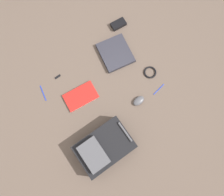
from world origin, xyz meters
The scene contains 10 objects.
ground_plane centered at (0.00, 0.00, 0.00)m, with size 3.71×3.71×0.00m, color brown.
backpack centered at (0.32, -0.31, 0.08)m, with size 0.30×0.43×0.18m.
laptop centered at (-0.29, 0.27, 0.02)m, with size 0.35×0.32×0.03m.
book_comic centered at (-0.15, -0.21, 0.01)m, with size 0.21×0.30×0.02m.
computer_mouse centered at (0.19, 0.16, 0.02)m, with size 0.07×0.11×0.03m, color #4C4C51.
cable_coil centered at (0.04, 0.41, 0.01)m, with size 0.11×0.11×0.01m, color black.
power_brick centered at (-0.51, 0.47, 0.02)m, with size 0.08×0.14×0.03m, color black.
pen_black centered at (-0.37, -0.46, 0.00)m, with size 0.01×0.01×0.15m, color #1933B2.
pen_blue centered at (0.21, 0.37, 0.00)m, with size 0.01×0.01×0.13m, color #1933B2.
usb_stick centered at (-0.42, -0.28, 0.00)m, with size 0.02×0.06×0.01m, color black.
Camera 1 is at (0.31, -0.22, 1.64)m, focal length 30.87 mm.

